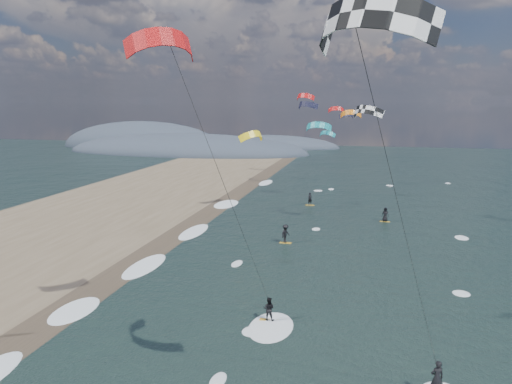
# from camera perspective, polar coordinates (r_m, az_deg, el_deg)

# --- Properties ---
(wet_sand_strip) EXTENTS (3.00, 240.00, 0.00)m
(wet_sand_strip) POSITION_cam_1_polar(r_m,az_deg,el_deg) (37.85, -17.45, -10.33)
(wet_sand_strip) COLOR #382D23
(wet_sand_strip) RESTS_ON ground
(coastal_hills) EXTENTS (80.00, 41.00, 15.00)m
(coastal_hills) POSITION_cam_1_polar(r_m,az_deg,el_deg) (138.71, -8.78, 4.82)
(coastal_hills) COLOR #3D4756
(coastal_hills) RESTS_ON ground
(kitesurfer_near_a) EXTENTS (7.78, 9.22, 16.58)m
(kitesurfer_near_a) POSITION_cam_1_polar(r_m,az_deg,el_deg) (16.79, 13.63, 8.31)
(kitesurfer_near_a) COLOR gold
(kitesurfer_near_a) RESTS_ON ground
(kitesurfer_near_b) EXTENTS (6.76, 8.92, 16.75)m
(kitesurfer_near_b) POSITION_cam_1_polar(r_m,az_deg,el_deg) (24.93, -5.39, 4.44)
(kitesurfer_near_b) COLOR gold
(kitesurfer_near_b) RESTS_ON ground
(far_kitesurfers) EXTENTS (10.35, 18.64, 1.79)m
(far_kitesurfers) POSITION_cam_1_polar(r_m,az_deg,el_deg) (51.87, 7.18, -3.34)
(far_kitesurfers) COLOR gold
(far_kitesurfers) RESTS_ON ground
(bg_kite_field) EXTENTS (15.37, 60.04, 8.39)m
(bg_kite_field) POSITION_cam_1_polar(r_m,az_deg,el_deg) (79.14, 7.74, 8.74)
(bg_kite_field) COLOR yellow
(bg_kite_field) RESTS_ON ground
(shoreline_surf) EXTENTS (2.40, 79.40, 0.11)m
(shoreline_surf) POSITION_cam_1_polar(r_m,az_deg,el_deg) (41.23, -12.64, -8.38)
(shoreline_surf) COLOR white
(shoreline_surf) RESTS_ON ground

